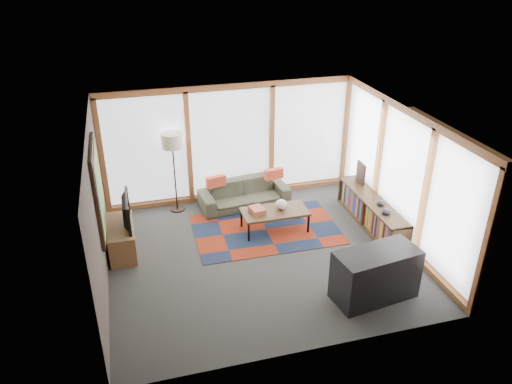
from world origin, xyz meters
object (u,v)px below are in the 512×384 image
object	(u,v)px
coffee_table	(275,220)
television	(123,211)
floor_lamp	(175,173)
bar_counter	(375,275)
bookshelf	(371,212)
tv_console	(122,239)
sofa	(244,194)

from	to	relation	value
coffee_table	television	xyz separation A→B (m)	(-2.87, 0.01, 0.62)
floor_lamp	bar_counter	bearing A→B (deg)	-54.46
bookshelf	television	bearing A→B (deg)	175.80
television	bar_counter	world-z (taller)	television
tv_console	bar_counter	xyz separation A→B (m)	(3.88, -2.42, 0.14)
bookshelf	bar_counter	size ratio (longest dim) A/B	1.73
sofa	coffee_table	bearing A→B (deg)	-79.79
floor_lamp	television	distance (m)	1.74
coffee_table	bookshelf	distance (m)	1.97
floor_lamp	bar_counter	xyz separation A→B (m)	(2.70, -3.78, -0.45)
sofa	television	world-z (taller)	television
coffee_table	bar_counter	size ratio (longest dim) A/B	0.97
television	tv_console	bearing A→B (deg)	102.70
sofa	tv_console	world-z (taller)	tv_console
floor_lamp	bookshelf	world-z (taller)	floor_lamp
coffee_table	bookshelf	xyz separation A→B (m)	(1.94, -0.34, 0.07)
sofa	coffee_table	world-z (taller)	sofa
bookshelf	television	size ratio (longest dim) A/B	2.44
coffee_table	bar_counter	distance (m)	2.61
sofa	bar_counter	bearing A→B (deg)	-76.27
tv_console	television	size ratio (longest dim) A/B	1.18
sofa	tv_console	bearing A→B (deg)	-161.53
tv_console	bar_counter	distance (m)	4.58
coffee_table	television	world-z (taller)	television
sofa	tv_console	xyz separation A→B (m)	(-2.62, -1.17, 0.00)
bookshelf	tv_console	world-z (taller)	bookshelf
sofa	coffee_table	distance (m)	1.21
floor_lamp	sofa	bearing A→B (deg)	-7.37
floor_lamp	tv_console	world-z (taller)	floor_lamp
sofa	coffee_table	xyz separation A→B (m)	(0.33, -1.17, -0.06)
tv_console	television	bearing A→B (deg)	12.16
bookshelf	television	world-z (taller)	television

